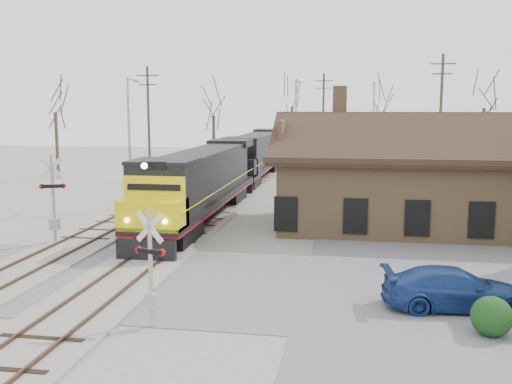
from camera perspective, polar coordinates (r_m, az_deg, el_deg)
ground at (r=23.17m, az=-13.15°, el=-8.56°), size 140.00×140.00×0.00m
road at (r=23.16m, az=-13.15°, el=-8.53°), size 60.00×9.00×0.03m
track_main at (r=37.05m, az=-4.28°, el=-1.82°), size 3.40×90.00×0.24m
track_siding at (r=38.35m, az=-10.83°, el=-1.60°), size 3.40×90.00×0.24m
depot at (r=32.86m, az=15.13°, el=0.71°), size 15.20×9.31×7.90m
locomotive_lead at (r=33.54m, az=-5.65°, el=0.87°), size 2.90×19.40×4.31m
locomotive_trailing at (r=52.68m, az=-0.10°, el=3.70°), size 2.90×19.40×4.08m
crossbuck_near at (r=17.78m, az=-10.49°, el=-7.85°), size 1.04×0.34×3.69m
crossbuck_far at (r=29.56m, az=-19.60°, el=-1.03°), size 1.22×0.49×4.44m
parked_car at (r=20.43m, az=19.26°, el=-9.12°), size 4.97×2.48×1.39m
hedge_a at (r=18.53m, az=22.50°, el=-11.43°), size 1.21×1.21×1.21m
streetlight_a at (r=38.41m, az=-12.49°, el=5.51°), size 0.25×2.04×8.57m
streetlight_b at (r=43.76m, az=4.01°, el=6.19°), size 0.25×2.04×8.79m
streetlight_c at (r=54.45m, az=11.63°, el=6.60°), size 0.25×2.04×8.98m
utility_pole_a at (r=52.50m, az=-10.69°, el=6.91°), size 2.00×0.24×10.23m
utility_pole_b at (r=65.02m, az=6.73°, el=7.34°), size 2.00×0.24×10.34m
utility_pole_c at (r=49.71m, az=17.94°, el=6.98°), size 2.00×0.24×10.95m
tree_a at (r=56.91m, az=-19.49°, el=8.57°), size 4.13×4.13×10.13m
tree_b at (r=60.34m, az=-4.28°, el=8.49°), size 3.83×3.83×9.38m
tree_c at (r=68.54m, az=3.65°, el=9.47°), size 4.49×4.49×11.00m
tree_d at (r=65.13m, az=12.73°, el=8.74°), size 4.11×4.11×10.06m
tree_e at (r=56.81m, az=21.91°, el=8.91°), size 4.40×4.40×10.77m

